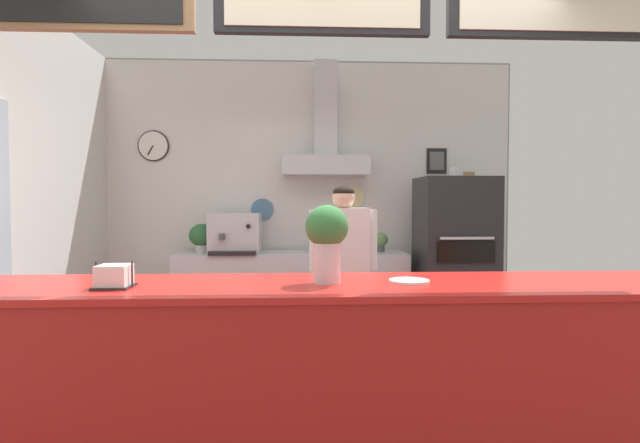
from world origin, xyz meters
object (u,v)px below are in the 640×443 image
Objects in this scene: espresso_machine at (235,233)px; condiment_plate at (409,281)px; pizza_oven at (455,262)px; napkin_holder at (114,277)px; potted_oregano at (316,240)px; potted_basil at (202,236)px; shop_worker at (343,279)px; potted_sage at (380,241)px; basil_vase at (327,239)px.

espresso_machine reaches higher than condiment_plate.
napkin_holder is at bearing -132.79° from pizza_oven.
napkin_holder reaches higher than potted_oregano.
potted_basil is 1.54× the size of condiment_plate.
pizza_oven is 2.71m from condiment_plate.
potted_basil is at bearing 173.42° from pizza_oven.
shop_worker reaches higher than condiment_plate.
condiment_plate is at bearing -83.11° from potted_oregano.
potted_sage is 1.22× the size of napkin_holder.
pizza_oven is 6.07× the size of potted_basil.
pizza_oven is 2.58m from potted_basil.
condiment_plate is at bearing -67.01° from espresso_machine.
napkin_holder is at bearing -93.72° from espresso_machine.
basil_vase reaches higher than condiment_plate.
espresso_machine is at bearing 173.77° from pizza_oven.
basil_vase is (-0.22, -1.49, 0.42)m from shop_worker.
basil_vase reaches higher than napkin_holder.
basil_vase is at bearing -68.16° from potted_basil.
condiment_plate is (-0.33, -2.73, 0.03)m from potted_sage.
condiment_plate is at bearing -61.57° from potted_basil.
espresso_machine is at bearing -179.62° from potted_oregano.
espresso_machine is at bearing 105.69° from basil_vase.
espresso_machine is at bearing -55.51° from shop_worker.
potted_basil is at bearing 177.64° from potted_oregano.
potted_oregano is 2.99m from napkin_holder.
potted_oregano is at bearing 169.84° from pizza_oven.
napkin_holder is 0.97m from basil_vase.
basil_vase is at bearing -91.26° from potted_oregano.
potted_sage is at bearing 75.20° from basil_vase.
pizza_oven is at bearing -144.58° from shop_worker.
potted_sage is at bearing -0.42° from potted_oregano.
potted_sage is (-0.71, 0.24, 0.19)m from pizza_oven.
espresso_machine is 2.73× the size of condiment_plate.
potted_oregano is at bearing 70.27° from napkin_holder.
potted_sage is 3.27m from napkin_holder.
pizza_oven is at bearing -18.77° from potted_sage.
napkin_holder is (-2.38, -2.57, 0.26)m from pizza_oven.
napkin_holder is 0.45× the size of basil_vase.
condiment_plate is at bearing 0.26° from basil_vase.
potted_sage is 1.84m from potted_basil.
basil_vase is (-0.72, -2.73, 0.22)m from potted_sage.
espresso_machine is 1.76× the size of potted_basil.
condiment_plate is (-1.04, -2.49, 0.22)m from pizza_oven.
potted_basil is 1.18m from potted_oregano.
shop_worker is 1.52m from condiment_plate.
potted_oregano is at bearing 0.38° from espresso_machine.
potted_oregano reaches higher than condiment_plate.
shop_worker is 1.88m from potted_basil.
espresso_machine is 2.82m from napkin_holder.
espresso_machine reaches higher than napkin_holder.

